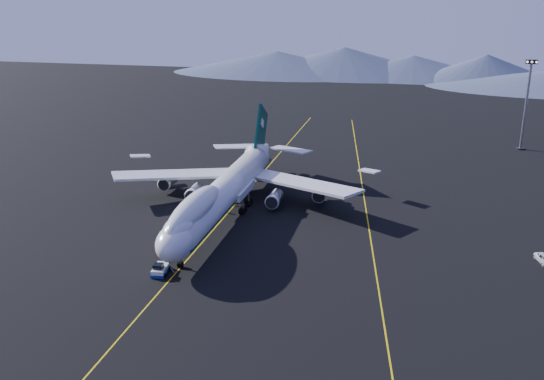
# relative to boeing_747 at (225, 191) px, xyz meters

# --- Properties ---
(ground) EXTENTS (500.00, 500.00, 0.00)m
(ground) POSITION_rel_boeing_747_xyz_m (-0.00, -0.03, -5.81)
(ground) COLOR black
(ground) RESTS_ON ground
(taxiway_line_main) EXTENTS (0.25, 220.00, 0.01)m
(taxiway_line_main) POSITION_rel_boeing_747_xyz_m (-0.00, -0.03, -5.80)
(taxiway_line_main) COLOR #DDB90D
(taxiway_line_main) RESTS_ON ground
(taxiway_line_side) EXTENTS (28.08, 198.09, 0.01)m
(taxiway_line_side) POSITION_rel_boeing_747_xyz_m (30.00, 9.97, -5.80)
(taxiway_line_side) COLOR #DDB90D
(taxiway_line_side) RESTS_ON ground
(boeing_747) EXTENTS (59.62, 72.43, 19.37)m
(boeing_747) POSITION_rel_boeing_747_xyz_m (0.00, 0.00, 0.00)
(boeing_747) COLOR silver
(boeing_747) RESTS_ON ground
(pushback_tug) EXTENTS (3.14, 4.89, 2.01)m
(pushback_tug) POSITION_rel_boeing_747_xyz_m (-2.55, -29.53, -5.18)
(pushback_tug) COLOR silver
(pushback_tug) RESTS_ON ground
(floodlight_mast) EXTENTS (3.39, 2.54, 27.45)m
(floodlight_mast) POSITION_rel_boeing_747_xyz_m (71.88, 77.07, 8.09)
(floodlight_mast) COLOR black
(floodlight_mast) RESTS_ON ground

